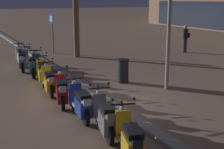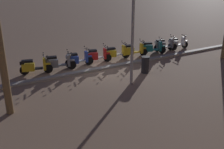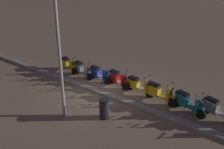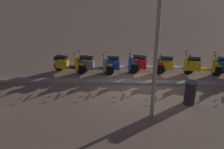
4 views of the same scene
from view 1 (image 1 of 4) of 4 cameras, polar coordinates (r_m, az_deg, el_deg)
name	(u,v)px [view 1 (image 1 of 4)]	position (r m, az deg, el deg)	size (l,w,h in m)	color
ground_plane	(97,102)	(10.21, -2.69, -5.09)	(200.00, 200.00, 0.00)	#93755B
curb_strip	(103,100)	(10.27, -1.64, -4.60)	(60.00, 0.36, 0.12)	gray
scooter_white_far_back	(21,57)	(16.31, -16.28, 3.14)	(1.85, 0.56, 1.04)	black
scooter_grey_last_in_row	(24,61)	(15.17, -15.74, 2.43)	(1.75, 0.79, 1.17)	black
scooter_teal_tail_end	(35,65)	(13.97, -13.86, 1.60)	(1.77, 0.84, 1.17)	black
scooter_yellow_lead_nearest	(42,73)	(12.48, -12.53, 0.28)	(1.85, 0.66, 1.17)	black
scooter_yellow_second_in_line	(49,81)	(11.21, -11.40, -1.25)	(1.83, 0.62, 1.17)	black
scooter_red_mid_front	(61,91)	(9.93, -9.17, -3.01)	(1.70, 0.72, 1.17)	black
scooter_blue_gap_after_mid	(81,103)	(8.76, -5.74, -5.22)	(1.77, 0.57, 1.17)	black
scooter_grey_mid_centre	(105,117)	(7.70, -1.31, -7.77)	(1.84, 0.73, 1.17)	black
scooter_yellow_mid_rear	(129,140)	(6.57, 3.13, -11.80)	(1.75, 0.79, 1.17)	black
crossing_sign	(52,29)	(19.55, -10.80, 8.19)	(0.59, 0.17, 2.40)	#939399
pedestrian_window_shopping	(185,38)	(20.10, 13.17, 6.48)	(0.35, 0.46, 1.69)	#2D3351
litter_bin	(123,71)	(12.49, 2.01, 0.72)	(0.48, 0.48, 0.95)	#232328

